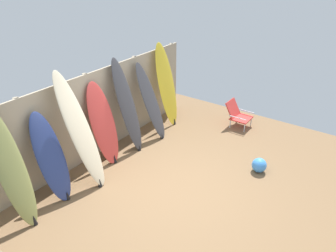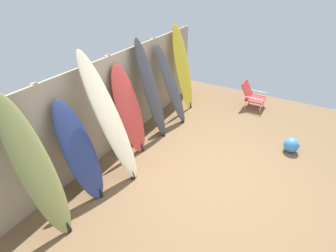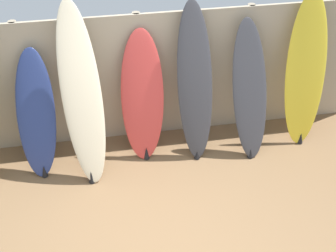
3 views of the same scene
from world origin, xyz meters
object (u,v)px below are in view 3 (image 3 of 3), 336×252
surfboard_charcoal_4 (195,84)px  surfboard_yellow_6 (305,73)px  surfboard_cream_2 (82,97)px  surfboard_red_3 (143,98)px  surfboard_charcoal_5 (250,92)px  surfboard_navy_1 (36,115)px

surfboard_charcoal_4 → surfboard_yellow_6: (1.47, 0.04, -0.01)m
surfboard_cream_2 → surfboard_charcoal_4: bearing=5.8°
surfboard_red_3 → surfboard_charcoal_5: surfboard_charcoal_5 is taller
surfboard_charcoal_5 → surfboard_red_3: bearing=174.3°
surfboard_cream_2 → surfboard_yellow_6: 2.87m
surfboard_red_3 → surfboard_charcoal_5: 1.36m
surfboard_charcoal_5 → surfboard_navy_1: bearing=178.8°
surfboard_red_3 → surfboard_charcoal_4: size_ratio=0.83×
surfboard_charcoal_4 → surfboard_yellow_6: 1.47m
surfboard_cream_2 → surfboard_red_3: surfboard_cream_2 is taller
surfboard_charcoal_4 → surfboard_yellow_6: surfboard_charcoal_4 is taller
surfboard_charcoal_4 → surfboard_charcoal_5: 0.72m
surfboard_charcoal_5 → surfboard_yellow_6: 0.79m
surfboard_charcoal_4 → surfboard_charcoal_5: size_ratio=1.16×
surfboard_red_3 → surfboard_charcoal_4: bearing=-5.4°
surfboard_red_3 → surfboard_charcoal_5: (1.35, -0.14, 0.03)m
surfboard_red_3 → surfboard_charcoal_4: surfboard_charcoal_4 is taller
surfboard_cream_2 → surfboard_charcoal_4: (1.39, 0.14, -0.06)m
surfboard_charcoal_4 → surfboard_navy_1: bearing=-179.5°
surfboard_red_3 → surfboard_navy_1: bearing=-176.6°
surfboard_charcoal_4 → surfboard_cream_2: bearing=-174.2°
surfboard_cream_2 → surfboard_red_3: (0.74, 0.20, -0.23)m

